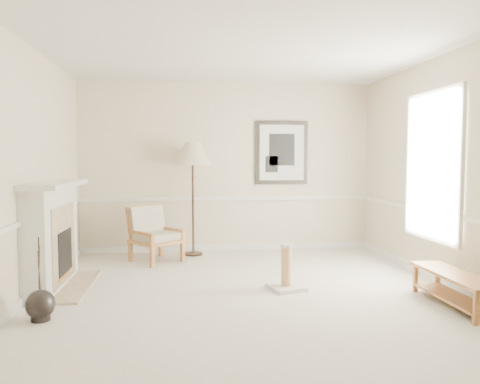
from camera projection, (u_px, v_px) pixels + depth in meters
name	position (u px, v px, depth m)	size (l,w,h in m)	color
ground	(249.00, 295.00, 5.45)	(5.50, 5.50, 0.00)	silver
room	(260.00, 135.00, 5.41)	(5.04, 5.54, 2.92)	beige
fireplace	(53.00, 236.00, 5.72)	(0.64, 1.64, 1.31)	white
floor_vase	(40.00, 305.00, 4.58)	(0.29, 0.29, 0.84)	black
armchair	(153.00, 231.00, 7.27)	(0.93, 0.94, 0.86)	#A05F33
floor_lamp	(193.00, 157.00, 7.64)	(0.77, 0.77, 1.86)	black
bench	(455.00, 284.00, 5.03)	(0.39, 1.26, 0.36)	#A05F33
scratching_post	(286.00, 275.00, 5.68)	(0.49, 0.49, 0.56)	beige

